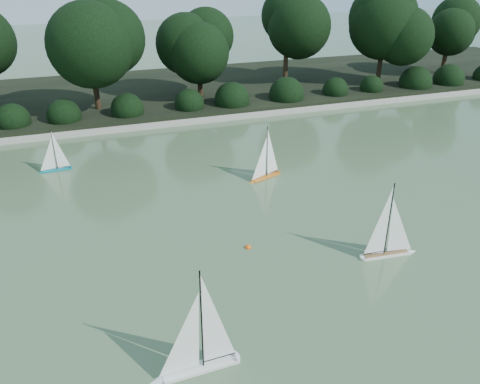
# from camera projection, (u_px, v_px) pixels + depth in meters

# --- Properties ---
(ground) EXTENTS (80.00, 80.00, 0.00)m
(ground) POSITION_uv_depth(u_px,v_px,m) (301.00, 265.00, 8.99)
(ground) COLOR #364C2D
(ground) RESTS_ON ground
(pond_coping) EXTENTS (40.00, 0.35, 0.18)m
(pond_coping) POSITION_uv_depth(u_px,v_px,m) (191.00, 121.00, 16.55)
(pond_coping) COLOR gray
(pond_coping) RESTS_ON ground
(far_bank) EXTENTS (40.00, 8.00, 0.30)m
(far_bank) POSITION_uv_depth(u_px,v_px,m) (168.00, 92.00, 19.90)
(far_bank) COLOR black
(far_bank) RESTS_ON ground
(tree_line) EXTENTS (26.31, 3.93, 4.39)m
(tree_line) POSITION_uv_depth(u_px,v_px,m) (204.00, 34.00, 17.81)
(tree_line) COLOR black
(tree_line) RESTS_ON ground
(shrub_hedge) EXTENTS (29.10, 1.10, 1.10)m
(shrub_hedge) POSITION_uv_depth(u_px,v_px,m) (184.00, 104.00, 17.15)
(shrub_hedge) COLOR black
(shrub_hedge) RESTS_ON ground
(sailboat_white_a) EXTENTS (1.35, 0.26, 1.84)m
(sailboat_white_a) POSITION_uv_depth(u_px,v_px,m) (192.00, 356.00, 6.55)
(sailboat_white_a) COLOR silver
(sailboat_white_a) RESTS_ON ground
(sailboat_white_b) EXTENTS (1.24, 0.30, 1.69)m
(sailboat_white_b) POSITION_uv_depth(u_px,v_px,m) (392.00, 244.00, 9.17)
(sailboat_white_b) COLOR silver
(sailboat_white_b) RESTS_ON ground
(sailboat_orange) EXTENTS (1.08, 0.53, 1.51)m
(sailboat_orange) POSITION_uv_depth(u_px,v_px,m) (264.00, 170.00, 12.38)
(sailboat_orange) COLOR orange
(sailboat_orange) RESTS_ON ground
(sailboat_teal) EXTENTS (0.93, 0.20, 1.26)m
(sailboat_teal) POSITION_uv_depth(u_px,v_px,m) (53.00, 164.00, 12.83)
(sailboat_teal) COLOR #06707D
(sailboat_teal) RESTS_ON ground
(race_buoy) EXTENTS (0.13, 0.13, 0.13)m
(race_buoy) POSITION_uv_depth(u_px,v_px,m) (248.00, 248.00, 9.51)
(race_buoy) COLOR #E3520B
(race_buoy) RESTS_ON ground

